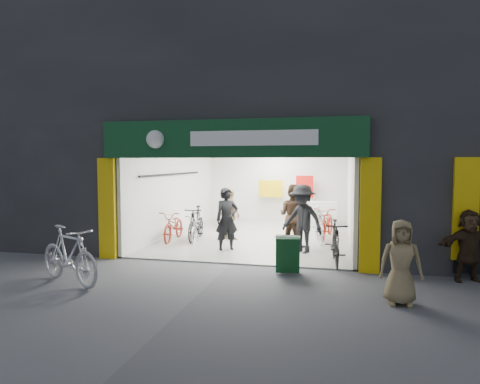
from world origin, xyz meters
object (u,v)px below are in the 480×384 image
(bike_right_front, at_px, (335,243))
(sandwich_board, at_px, (287,253))
(bike_left_front, at_px, (196,228))
(pedestrian_near, at_px, (401,262))
(parked_bike, at_px, (69,255))

(bike_right_front, xyz_separation_m, sandwich_board, (-1.04, -1.10, -0.09))
(sandwich_board, bearing_deg, bike_left_front, 127.06)
(pedestrian_near, distance_m, sandwich_board, 2.75)
(bike_right_front, bearing_deg, parked_bike, -155.37)
(sandwich_board, bearing_deg, bike_right_front, 38.56)
(bike_right_front, bearing_deg, pedestrian_near, -72.08)
(bike_left_front, xyz_separation_m, sandwich_board, (3.26, -3.25, 0.02))
(pedestrian_near, bearing_deg, parked_bike, 178.97)
(parked_bike, distance_m, pedestrian_near, 6.44)
(pedestrian_near, bearing_deg, bike_left_front, 135.27)
(parked_bike, height_order, sandwich_board, parked_bike)
(bike_left_front, height_order, pedestrian_near, pedestrian_near)
(bike_left_front, distance_m, bike_right_front, 4.81)
(bike_left_front, relative_size, parked_bike, 0.82)
(bike_left_front, bearing_deg, pedestrian_near, -52.36)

